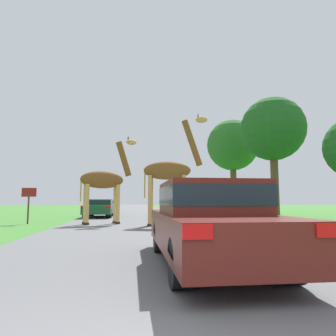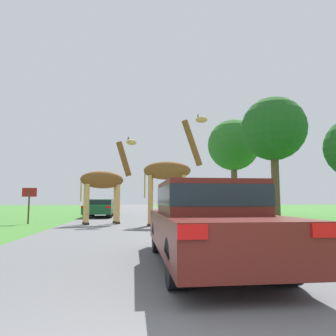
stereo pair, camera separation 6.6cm
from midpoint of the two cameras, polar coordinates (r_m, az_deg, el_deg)
The scene contains 10 objects.
road at distance 31.51m, azimuth -6.15°, elevation -8.28°, with size 7.23×120.00×0.00m.
giraffe_near_road at distance 13.88m, azimuth 0.58°, elevation -0.76°, with size 3.03×1.08×5.25m.
giraffe_companion at distance 15.21m, azimuth -11.73°, elevation -2.52°, with size 2.82×1.28×4.50m.
car_lead_maroon at distance 5.59m, azimuth 7.68°, elevation -9.81°, with size 1.78×4.72×1.48m.
car_queue_right at distance 19.10m, azimuth 2.76°, elevation -7.42°, with size 1.85×4.66×1.41m.
car_queue_left at distance 21.78m, azimuth -12.72°, elevation -7.33°, with size 1.86×4.59×1.23m.
car_far_ahead at distance 29.99m, azimuth -11.29°, elevation -7.01°, with size 1.83×4.62×1.23m.
tree_left_edge at distance 29.84m, azimuth 12.42°, elevation 4.21°, with size 4.95×4.95×9.01m.
tree_right_cluster at distance 24.15m, azimuth 19.52°, elevation 6.93°, with size 4.81×4.81×8.96m.
sign_post at distance 16.48m, azimuth -24.83°, elevation -5.34°, with size 0.70×0.08×1.78m.
Camera 2 is at (-0.26, -1.49, 1.14)m, focal length 32.00 mm.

